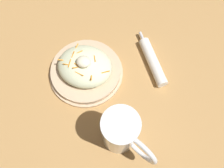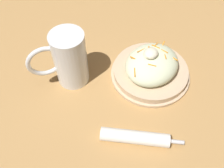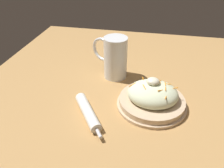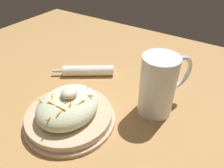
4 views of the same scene
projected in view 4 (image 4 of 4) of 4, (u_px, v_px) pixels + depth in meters
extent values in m
plane|color=#B2844C|center=(58.00, 125.00, 0.56)|extent=(1.43, 1.43, 0.00)
cylinder|color=#D1B28E|center=(70.00, 119.00, 0.57)|extent=(0.24, 0.24, 0.01)
cylinder|color=#D1B28E|center=(69.00, 115.00, 0.56)|extent=(0.22, 0.22, 0.02)
ellipsoid|color=beige|center=(68.00, 106.00, 0.54)|extent=(0.17, 0.15, 0.07)
cylinder|color=orange|center=(60.00, 112.00, 0.48)|extent=(0.02, 0.00, 0.00)
cylinder|color=orange|center=(52.00, 97.00, 0.52)|extent=(0.02, 0.02, 0.01)
cylinder|color=orange|center=(74.00, 94.00, 0.52)|extent=(0.01, 0.02, 0.00)
cylinder|color=orange|center=(69.00, 101.00, 0.50)|extent=(0.02, 0.01, 0.01)
cylinder|color=orange|center=(51.00, 103.00, 0.50)|extent=(0.00, 0.02, 0.00)
cylinder|color=orange|center=(42.00, 102.00, 0.52)|extent=(0.01, 0.03, 0.01)
cylinder|color=orange|center=(50.00, 117.00, 0.48)|extent=(0.03, 0.01, 0.01)
cylinder|color=orange|center=(80.00, 103.00, 0.50)|extent=(0.03, 0.01, 0.01)
cylinder|color=orange|center=(61.00, 108.00, 0.49)|extent=(0.00, 0.03, 0.00)
cylinder|color=orange|center=(70.00, 88.00, 0.54)|extent=(0.01, 0.02, 0.01)
cylinder|color=orange|center=(71.00, 103.00, 0.50)|extent=(0.02, 0.01, 0.01)
cylinder|color=orange|center=(89.00, 96.00, 0.53)|extent=(0.01, 0.02, 0.01)
cylinder|color=orange|center=(88.00, 87.00, 0.57)|extent=(0.02, 0.02, 0.01)
ellipsoid|color=#EFEACC|center=(69.00, 93.00, 0.51)|extent=(0.04, 0.04, 0.02)
cylinder|color=white|center=(157.00, 86.00, 0.55)|extent=(0.09, 0.09, 0.17)
cylinder|color=orange|center=(155.00, 99.00, 0.58)|extent=(0.08, 0.08, 0.08)
cylinder|color=white|center=(157.00, 86.00, 0.55)|extent=(0.08, 0.08, 0.01)
torus|color=white|center=(178.00, 73.00, 0.57)|extent=(0.10, 0.06, 0.10)
cylinder|color=white|center=(88.00, 71.00, 0.74)|extent=(0.13, 0.16, 0.03)
cylinder|color=silver|center=(58.00, 71.00, 0.73)|extent=(0.03, 0.04, 0.01)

